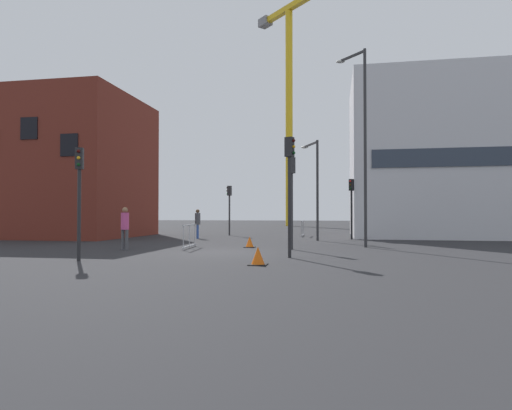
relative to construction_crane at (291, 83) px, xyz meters
The scene contains 17 objects.
ground 41.59m from the construction_crane, 88.53° to the right, with size 160.00×160.00×0.00m, color #28282B.
brick_building 33.05m from the construction_crane, 113.54° to the right, with size 8.65×8.79×9.41m.
office_block 29.88m from the construction_crane, 60.88° to the right, with size 12.99×7.99×10.68m.
construction_crane is the anchor object (origin of this frame).
streetlamp_tall 36.55m from the construction_crane, 78.58° to the right, with size 1.40×1.40×9.32m.
streetlamp_short 32.57m from the construction_crane, 81.41° to the right, with size 1.14×1.98×5.84m.
traffic_light_far 32.31m from the construction_crane, 76.73° to the right, with size 0.33×0.39×3.67m.
traffic_light_near 42.18m from the construction_crane, 84.27° to the right, with size 0.39×0.33×4.30m.
traffic_light_verge 38.93m from the construction_crane, 84.16° to the right, with size 0.35×0.39×4.04m.
traffic_light_island 44.39m from the construction_crane, 93.91° to the right, with size 0.33×0.39×3.75m.
traffic_light_crosswalk 28.95m from the construction_crane, 94.62° to the right, with size 0.38×0.27×3.56m.
pedestrian_walking 40.95m from the construction_crane, 95.30° to the right, with size 0.34×0.34×1.85m.
pedestrian_waiting 33.24m from the construction_crane, 96.00° to the right, with size 0.34×0.34×1.84m.
safety_barrier_left_run 39.83m from the construction_crane, 91.58° to the right, with size 0.31×2.48×1.08m.
safety_barrier_rear 30.47m from the construction_crane, 82.35° to the right, with size 0.09×2.14×1.08m.
traffic_cone_on_verge 39.12m from the construction_crane, 87.36° to the right, with size 0.50×0.50×0.51m.
traffic_cone_by_barrier 45.28m from the construction_crane, 85.59° to the right, with size 0.56×0.56×0.56m.
Camera 1 is at (4.57, -17.16, 1.58)m, focal length 30.54 mm.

